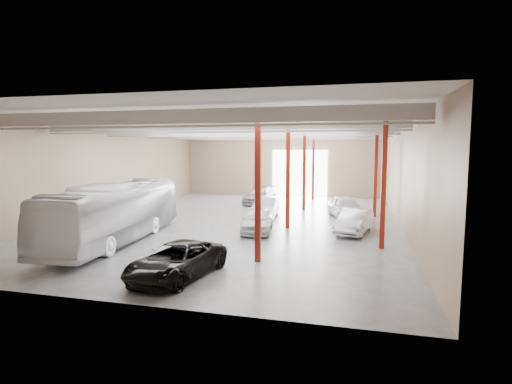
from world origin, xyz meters
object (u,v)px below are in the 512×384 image
at_px(black_sedan, 177,260).
at_px(car_right_far, 345,207).
at_px(car_row_a, 257,220).
at_px(car_right_near, 354,221).
at_px(car_row_b, 266,208).
at_px(coach_bus, 116,212).
at_px(car_row_c, 260,195).

bearing_deg(black_sedan, car_right_far, 77.76).
relative_size(car_row_a, car_right_near, 1.00).
bearing_deg(car_right_near, car_row_b, 160.50).
distance_m(car_row_a, car_right_near, 6.02).
height_order(coach_bus, black_sedan, coach_bus).
bearing_deg(coach_bus, car_row_a, 26.36).
relative_size(coach_bus, car_right_far, 2.46).
height_order(car_row_a, car_right_far, car_right_far).
bearing_deg(black_sedan, car_row_a, 92.80).
height_order(black_sedan, car_row_c, car_row_c).
xyz_separation_m(car_row_a, car_right_near, (5.90, 1.15, -0.02)).
height_order(car_row_c, car_right_far, car_right_far).
distance_m(car_row_a, car_row_c, 12.95).
distance_m(coach_bus, black_sedan, 7.94).
distance_m(car_row_c, car_right_far, 10.06).
distance_m(black_sedan, car_right_far, 17.15).
xyz_separation_m(car_row_c, car_right_near, (8.80, -11.47, -0.03)).
relative_size(coach_bus, car_row_c, 2.26).
xyz_separation_m(car_row_a, car_right_far, (5.18, 6.62, 0.06)).
relative_size(car_row_c, car_right_near, 1.18).
distance_m(black_sedan, car_right_near, 12.59).
height_order(car_row_b, car_right_near, car_row_b).
xyz_separation_m(car_row_a, car_row_c, (-2.89, 12.63, 0.00)).
bearing_deg(car_row_c, black_sedan, -78.95).
xyz_separation_m(car_right_near, car_right_far, (-0.72, 5.47, 0.08)).
bearing_deg(car_row_a, car_right_near, 2.61).
bearing_deg(coach_bus, car_row_b, 50.84).
distance_m(car_row_b, car_right_near, 7.72).
xyz_separation_m(coach_bus, car_right_near, (12.99, 5.53, -0.92)).
bearing_deg(car_right_far, black_sedan, -128.33).
relative_size(black_sedan, car_right_near, 1.13).
xyz_separation_m(car_row_b, car_row_c, (-2.22, 7.43, 0.00)).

